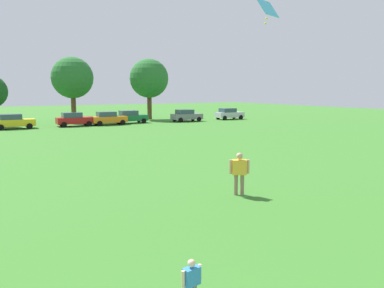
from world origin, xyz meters
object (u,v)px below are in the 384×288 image
at_px(parked_car_green_6, 130,117).
at_px(adult_bystander, 239,170).
at_px(parked_car_red_4, 74,119).
at_px(tree_right, 72,78).
at_px(kite, 268,9).
at_px(parked_car_yellow_3, 14,121).
at_px(parked_car_silver_8, 229,114).
at_px(tree_far_right, 149,79).
at_px(child_kite_flyer, 192,280).
at_px(parked_car_gray_7, 186,115).
at_px(parked_car_orange_5, 108,118).

bearing_deg(parked_car_green_6, adult_bystander, -102.90).
relative_size(parked_car_red_4, tree_right, 0.48).
distance_m(parked_car_red_4, tree_right, 9.33).
bearing_deg(kite, tree_right, 90.71).
height_order(parked_car_yellow_3, tree_right, tree_right).
bearing_deg(parked_car_red_4, parked_car_silver_8, -0.60).
distance_m(adult_bystander, parked_car_silver_8, 41.35).
height_order(tree_right, tree_far_right, tree_far_right).
xyz_separation_m(child_kite_flyer, parked_car_red_4, (6.34, 40.66, 0.24)).
relative_size(child_kite_flyer, tree_far_right, 0.12).
bearing_deg(child_kite_flyer, parked_car_yellow_3, 80.53).
relative_size(parked_car_silver_8, tree_right, 0.48).
xyz_separation_m(child_kite_flyer, parked_car_gray_7, (21.59, 40.13, 0.24)).
bearing_deg(adult_bystander, tree_far_right, 100.83).
xyz_separation_m(parked_car_gray_7, parked_car_silver_8, (7.47, 0.29, 0.00)).
height_order(kite, parked_car_orange_5, kite).
height_order(child_kite_flyer, parked_car_gray_7, parked_car_gray_7).
bearing_deg(parked_car_silver_8, parked_car_green_6, 176.08).
xyz_separation_m(child_kite_flyer, adult_bystander, (5.77, 6.25, 0.44)).
distance_m(kite, parked_car_green_6, 34.77).
bearing_deg(parked_car_orange_5, tree_right, 107.85).
bearing_deg(parked_car_yellow_3, parked_car_green_6, 3.19).
height_order(child_kite_flyer, parked_car_yellow_3, parked_car_yellow_3).
height_order(parked_car_yellow_3, tree_far_right, tree_far_right).
xyz_separation_m(adult_bystander, tree_right, (2.16, 41.99, 4.99)).
relative_size(child_kite_flyer, parked_car_red_4, 0.24).
xyz_separation_m(child_kite_flyer, tree_right, (7.92, 48.24, 5.43)).
bearing_deg(tree_right, tree_far_right, -9.81).
relative_size(parked_car_green_6, tree_right, 0.48).
distance_m(parked_car_green_6, parked_car_gray_7, 7.87).
xyz_separation_m(child_kite_flyer, tree_far_right, (18.67, 46.38, 5.45)).
relative_size(kite, parked_car_orange_5, 0.32).
relative_size(kite, parked_car_red_4, 0.32).
bearing_deg(child_kite_flyer, tree_far_right, 58.12).
relative_size(parked_car_gray_7, tree_far_right, 0.48).
relative_size(parked_car_green_6, parked_car_gray_7, 1.00).
distance_m(parked_car_yellow_3, parked_car_green_6, 14.19).
distance_m(kite, parked_car_orange_5, 33.25).
height_order(parked_car_green_6, parked_car_gray_7, same).
bearing_deg(parked_car_green_6, tree_right, 131.06).
height_order(kite, parked_car_yellow_3, kite).
bearing_deg(parked_car_green_6, parked_car_orange_5, -160.55).
bearing_deg(parked_car_orange_5, parked_car_yellow_3, 177.93).
relative_size(parked_car_green_6, parked_car_silver_8, 1.00).
bearing_deg(parked_car_red_4, parked_car_orange_5, -5.18).
relative_size(adult_bystander, parked_car_silver_8, 0.41).
xyz_separation_m(child_kite_flyer, parked_car_yellow_3, (-0.34, 40.67, 0.24)).
distance_m(adult_bystander, kite, 7.65).
height_order(adult_bystander, parked_car_silver_8, adult_bystander).
bearing_deg(kite, parked_car_red_4, 93.63).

